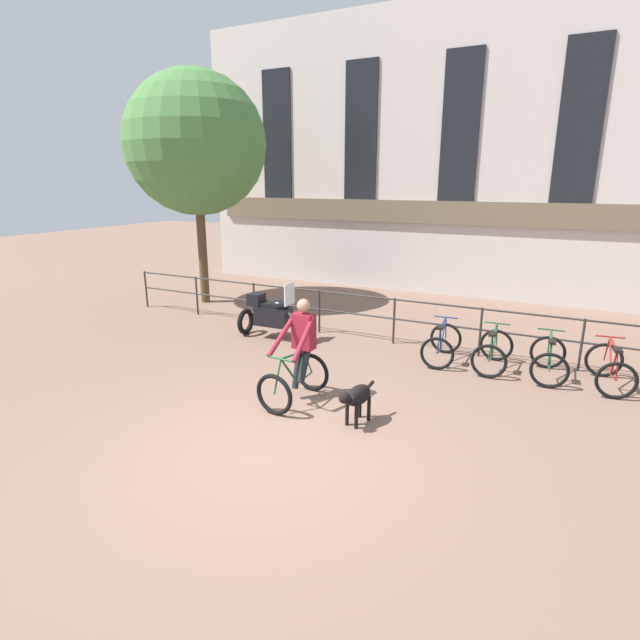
# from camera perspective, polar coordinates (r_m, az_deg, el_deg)

# --- Properties ---
(ground_plane) EXTENTS (60.00, 60.00, 0.00)m
(ground_plane) POSITION_cam_1_polar(r_m,az_deg,el_deg) (7.09, -5.78, -14.56)
(ground_plane) COLOR #7A5B4C
(canal_railing) EXTENTS (15.05, 0.05, 1.05)m
(canal_railing) POSITION_cam_1_polar(r_m,az_deg,el_deg) (11.23, 8.48, 0.78)
(canal_railing) COLOR #2D2B28
(canal_railing) RESTS_ON ground_plane
(building_facade) EXTENTS (18.00, 0.72, 8.66)m
(building_facade) POSITION_cam_1_polar(r_m,az_deg,el_deg) (16.48, 15.79, 17.74)
(building_facade) COLOR beige
(building_facade) RESTS_ON ground_plane
(cyclist_with_bike) EXTENTS (0.77, 1.22, 1.70)m
(cyclist_with_bike) POSITION_cam_1_polar(r_m,az_deg,el_deg) (8.25, -2.50, -4.15)
(cyclist_with_bike) COLOR black
(cyclist_with_bike) RESTS_ON ground_plane
(dog) EXTENTS (0.37, 0.89, 0.62)m
(dog) POSITION_cam_1_polar(r_m,az_deg,el_deg) (7.56, 4.21, -8.75)
(dog) COLOR black
(dog) RESTS_ON ground_plane
(parked_motorcycle) EXTENTS (1.66, 0.66, 1.35)m
(parked_motorcycle) POSITION_cam_1_polar(r_m,az_deg,el_deg) (11.58, -5.45, 0.59)
(parked_motorcycle) COLOR black
(parked_motorcycle) RESTS_ON ground_plane
(parked_bicycle_near_lamp) EXTENTS (0.74, 1.15, 0.86)m
(parked_bicycle_near_lamp) POSITION_cam_1_polar(r_m,az_deg,el_deg) (10.40, 13.73, -2.72)
(parked_bicycle_near_lamp) COLOR black
(parked_bicycle_near_lamp) RESTS_ON ground_plane
(parked_bicycle_mid_left) EXTENTS (0.67, 1.12, 0.86)m
(parked_bicycle_mid_left) POSITION_cam_1_polar(r_m,az_deg,el_deg) (10.25, 19.14, -3.44)
(parked_bicycle_mid_left) COLOR black
(parked_bicycle_mid_left) RESTS_ON ground_plane
(parked_bicycle_mid_right) EXTENTS (0.74, 1.16, 0.86)m
(parked_bicycle_mid_right) POSITION_cam_1_polar(r_m,az_deg,el_deg) (10.19, 24.67, -4.14)
(parked_bicycle_mid_right) COLOR black
(parked_bicycle_mid_right) RESTS_ON ground_plane
(parked_bicycle_far_end) EXTENTS (0.81, 1.19, 0.86)m
(parked_bicycle_far_end) POSITION_cam_1_polar(r_m,az_deg,el_deg) (10.22, 30.23, -4.81)
(parked_bicycle_far_end) COLOR black
(parked_bicycle_far_end) RESTS_ON ground_plane
(tree_canalside_left) EXTENTS (3.94, 3.94, 6.52)m
(tree_canalside_left) POSITION_cam_1_polar(r_m,az_deg,el_deg) (15.19, -14.01, 18.92)
(tree_canalside_left) COLOR brown
(tree_canalside_left) RESTS_ON ground_plane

